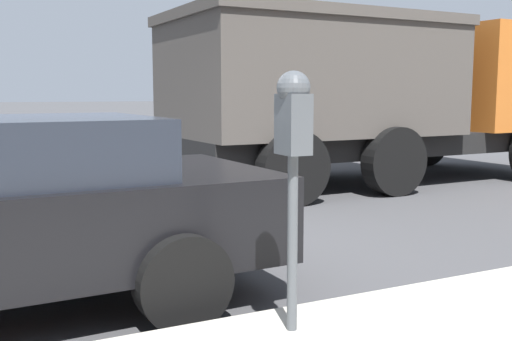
% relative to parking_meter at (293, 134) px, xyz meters
% --- Properties ---
extents(ground_plane, '(220.00, 220.00, 0.00)m').
position_rel_parking_meter_xyz_m(ground_plane, '(2.54, 0.99, -1.30)').
color(ground_plane, '#424244').
extents(parking_meter, '(0.21, 0.19, 1.50)m').
position_rel_parking_meter_xyz_m(parking_meter, '(0.00, 0.00, 0.00)').
color(parking_meter, '#4C5156').
rests_on(parking_meter, sidewalk).
extents(dump_truck, '(3.18, 7.25, 2.76)m').
position_rel_parking_meter_xyz_m(dump_truck, '(5.54, -4.71, 0.30)').
color(dump_truck, black).
rests_on(dump_truck, ground_plane).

